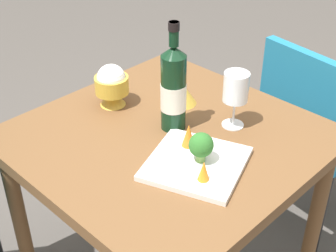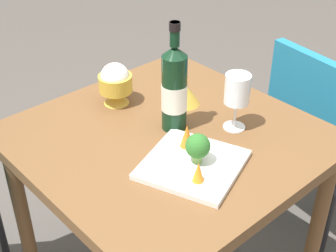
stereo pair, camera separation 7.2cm
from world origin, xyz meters
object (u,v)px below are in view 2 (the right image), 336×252
Objects in this scene: carrot_garnish_right at (198,172)px; wine_bottle at (174,89)px; serving_plate at (193,164)px; carrot_garnish_left at (187,136)px; chair_near_window at (320,128)px; rice_bowl at (116,83)px; wine_glass at (237,90)px; rice_bowl_lid at (185,93)px; broccoli_floret at (198,147)px.

wine_bottle is at bearing 149.85° from carrot_garnish_right.
serving_plate is 4.62× the size of carrot_garnish_left.
wine_bottle reaches higher than chair_near_window.
carrot_garnish_left is at bearing 146.82° from carrot_garnish_right.
carrot_garnish_right is (0.11, -0.79, 0.27)m from chair_near_window.
carrot_garnish_right is (0.48, -0.10, -0.03)m from rice_bowl.
rice_bowl is 2.03× the size of carrot_garnish_left.
serving_plate is at bearing -28.38° from wine_bottle.
serving_plate is at bearing -76.83° from wine_glass.
rice_bowl is 0.23m from rice_bowl_lid.
carrot_garnish_right is at bearing -34.70° from serving_plate.
wine_glass is 0.55× the size of serving_plate.
broccoli_floret is at bearing -6.62° from rice_bowl.
broccoli_floret is 1.23× the size of carrot_garnish_left.
chair_near_window reaches higher than serving_plate.
rice_bowl is at bearing 173.38° from broccoli_floret.
broccoli_floret is at bearing -74.63° from wine_glass.
carrot_garnish_right is (0.33, -0.27, 0.01)m from rice_bowl_lid.
broccoli_floret is at bearing 136.41° from carrot_garnish_right.
rice_bowl_lid is (-0.08, 0.12, -0.10)m from wine_bottle.
wine_bottle reaches higher than carrot_garnish_right.
wine_bottle reaches higher than carrot_garnish_left.
carrot_garnish_left is at bearing -93.25° from wine_glass.
rice_bowl is at bearing 167.71° from carrot_garnish_right.
serving_plate is (0.18, -0.10, -0.13)m from wine_bottle.
chair_near_window is 0.62m from rice_bowl_lid.
wine_glass reaches higher than broccoli_floret.
wine_glass is 0.40m from rice_bowl.
rice_bowl_lid is 0.34m from broccoli_floret.
chair_near_window is 0.75m from wine_bottle.
chair_near_window is 0.62m from wine_glass.
wine_bottle is 0.22m from broccoli_floret.
carrot_garnish_right is at bearing -12.29° from rice_bowl.
carrot_garnish_right is (0.12, -0.28, -0.08)m from wine_glass.
broccoli_floret reaches higher than carrot_garnish_left.
carrot_garnish_left is (-0.07, 0.03, -0.01)m from broccoli_floret.
broccoli_floret is (0.42, -0.05, -0.01)m from rice_bowl.
rice_bowl is (-0.37, -0.68, 0.30)m from chair_near_window.
wine_bottle is (-0.14, -0.65, 0.36)m from chair_near_window.
carrot_garnish_left is (-0.07, 0.04, 0.04)m from serving_plate.
wine_bottle is 1.88× the size of wine_glass.
rice_bowl is 0.42m from broccoli_floret.
wine_bottle reaches higher than broccoli_floret.
wine_glass is (-0.01, -0.51, 0.35)m from chair_near_window.
rice_bowl reaches higher than broccoli_floret.
wine_glass is (0.12, 0.13, -0.01)m from wine_bottle.
wine_glass is at bearing 105.37° from broccoli_floret.
wine_glass is at bearing 47.20° from wine_bottle.
serving_plate is (0.04, -0.74, 0.23)m from chair_near_window.
chair_near_window is at bearing 78.06° from wine_bottle.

